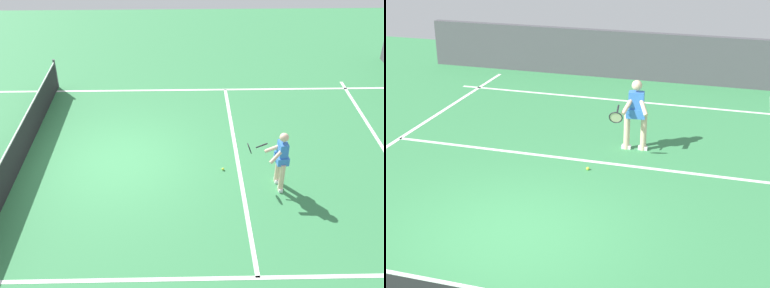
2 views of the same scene
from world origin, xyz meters
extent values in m
plane|color=#38844C|center=(0.00, 0.00, 0.00)|extent=(25.40, 25.40, 0.00)
cube|color=white|center=(0.00, -3.14, 0.00)|extent=(8.14, 0.10, 0.01)
cube|color=white|center=(-4.07, 0.00, 0.00)|extent=(0.10, 17.54, 0.01)
cube|color=white|center=(4.07, 0.00, 0.00)|extent=(0.10, 17.54, 0.01)
cylinder|color=#4C4C51|center=(4.37, 2.62, 0.52)|extent=(0.08, 0.08, 1.03)
cube|color=#232326|center=(0.00, 2.62, 0.46)|extent=(8.66, 0.02, 0.91)
cube|color=white|center=(0.00, 2.62, 0.93)|extent=(8.66, 0.02, 0.04)
cylinder|color=beige|center=(-1.35, -4.06, 0.39)|extent=(0.13, 0.13, 0.78)
cylinder|color=beige|center=(-0.99, -4.02, 0.39)|extent=(0.13, 0.13, 0.78)
cube|color=white|center=(-1.35, -4.06, 0.04)|extent=(0.20, 0.10, 0.08)
cube|color=white|center=(-0.99, -4.02, 0.04)|extent=(0.20, 0.10, 0.08)
cube|color=#3875D6|center=(-1.17, -4.04, 1.04)|extent=(0.34, 0.23, 0.52)
cube|color=#3875D6|center=(-1.17, -4.04, 0.84)|extent=(0.43, 0.32, 0.20)
sphere|color=beige|center=(-1.17, -4.04, 1.44)|extent=(0.22, 0.22, 0.22)
cylinder|color=beige|center=(-1.33, -3.91, 1.06)|extent=(0.32, 0.46, 0.37)
cylinder|color=beige|center=(-1.04, -3.88, 1.06)|extent=(0.24, 0.48, 0.37)
cylinder|color=black|center=(-0.87, -3.59, 1.02)|extent=(0.07, 0.30, 0.14)
torus|color=black|center=(-0.90, -3.29, 0.96)|extent=(0.29, 0.15, 0.28)
cylinder|color=beige|center=(-0.90, -3.29, 0.96)|extent=(0.25, 0.11, 0.23)
sphere|color=#D1E533|center=(-0.49, -2.71, 0.03)|extent=(0.07, 0.07, 0.07)
camera|label=1|loc=(-10.39, -1.68, 7.47)|focal=44.36mm
camera|label=2|loc=(-3.33, 7.50, 4.93)|focal=54.58mm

